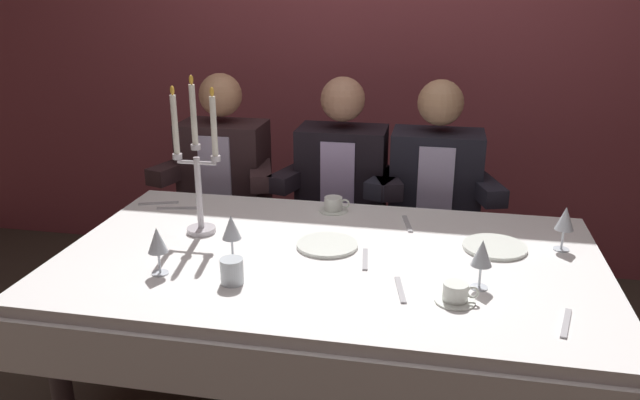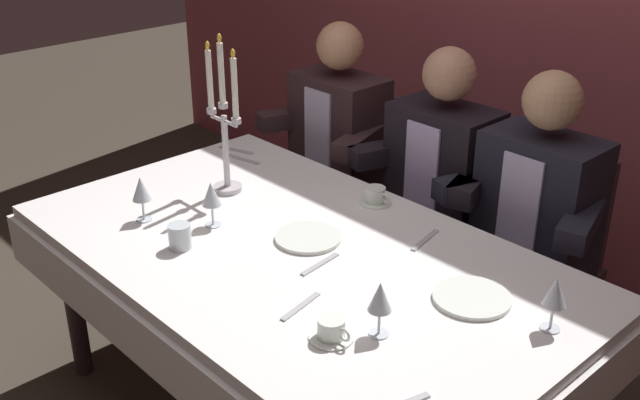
% 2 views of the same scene
% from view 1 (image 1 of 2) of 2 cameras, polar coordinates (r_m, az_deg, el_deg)
% --- Properties ---
extents(back_wall, '(6.00, 0.12, 2.70)m').
position_cam_1_polar(back_wall, '(3.66, 5.73, 14.59)').
color(back_wall, '#923F47').
rests_on(back_wall, ground_plane).
extents(dining_table, '(1.94, 1.14, 0.74)m').
position_cam_1_polar(dining_table, '(2.25, 0.85, -7.82)').
color(dining_table, white).
rests_on(dining_table, ground_plane).
extents(candelabra, '(0.19, 0.11, 0.60)m').
position_cam_1_polar(candelabra, '(2.36, -11.21, 2.67)').
color(candelabra, silver).
rests_on(candelabra, dining_table).
extents(dinner_plate_0, '(0.22, 0.22, 0.01)m').
position_cam_1_polar(dinner_plate_0, '(2.26, 0.67, -4.16)').
color(dinner_plate_0, white).
rests_on(dinner_plate_0, dining_table).
extents(dinner_plate_1, '(0.23, 0.23, 0.01)m').
position_cam_1_polar(dinner_plate_1, '(2.34, 15.76, -4.18)').
color(dinner_plate_1, white).
rests_on(dinner_plate_1, dining_table).
extents(wine_glass_0, '(0.07, 0.07, 0.16)m').
position_cam_1_polar(wine_glass_0, '(2.36, 21.61, -1.69)').
color(wine_glass_0, silver).
rests_on(wine_glass_0, dining_table).
extents(wine_glass_1, '(0.07, 0.07, 0.16)m').
position_cam_1_polar(wine_glass_1, '(2.09, -14.73, -3.73)').
color(wine_glass_1, silver).
rests_on(wine_glass_1, dining_table).
extents(wine_glass_2, '(0.07, 0.07, 0.16)m').
position_cam_1_polar(wine_glass_2, '(1.99, 14.67, -4.84)').
color(wine_glass_2, silver).
rests_on(wine_glass_2, dining_table).
extents(wine_glass_3, '(0.07, 0.07, 0.16)m').
position_cam_1_polar(wine_glass_3, '(2.14, -8.15, -2.60)').
color(wine_glass_3, silver).
rests_on(wine_glass_3, dining_table).
extents(water_tumbler_0, '(0.08, 0.08, 0.08)m').
position_cam_1_polar(water_tumbler_0, '(2.01, -8.10, -6.50)').
color(water_tumbler_0, silver).
rests_on(water_tumbler_0, dining_table).
extents(coffee_cup_0, '(0.13, 0.12, 0.06)m').
position_cam_1_polar(coffee_cup_0, '(1.93, 12.38, -8.41)').
color(coffee_cup_0, white).
rests_on(coffee_cup_0, dining_table).
extents(coffee_cup_1, '(0.13, 0.12, 0.06)m').
position_cam_1_polar(coffee_cup_1, '(2.61, 1.27, -0.46)').
color(coffee_cup_1, white).
rests_on(coffee_cup_1, dining_table).
extents(fork_0, '(0.05, 0.17, 0.01)m').
position_cam_1_polar(fork_0, '(1.98, 7.39, -8.18)').
color(fork_0, '#B7B7BC').
rests_on(fork_0, dining_table).
extents(spoon_1, '(0.06, 0.17, 0.01)m').
position_cam_1_polar(spoon_1, '(1.91, 21.68, -10.47)').
color(spoon_1, '#B7B7BC').
rests_on(spoon_1, dining_table).
extents(spoon_2, '(0.05, 0.17, 0.01)m').
position_cam_1_polar(spoon_2, '(2.49, 8.04, -2.17)').
color(spoon_2, '#B7B7BC').
rests_on(spoon_2, dining_table).
extents(fork_3, '(0.17, 0.07, 0.01)m').
position_cam_1_polar(fork_3, '(2.79, -14.63, -0.29)').
color(fork_3, '#B7B7BC').
rests_on(fork_3, dining_table).
extents(spoon_4, '(0.04, 0.17, 0.01)m').
position_cam_1_polar(spoon_4, '(2.17, 4.17, -5.45)').
color(spoon_4, '#B7B7BC').
rests_on(spoon_4, dining_table).
extents(spoon_5, '(0.17, 0.05, 0.01)m').
position_cam_1_polar(spoon_5, '(2.71, -13.02, -0.73)').
color(spoon_5, '#B7B7BC').
rests_on(spoon_5, dining_table).
extents(seated_diner_0, '(0.63, 0.48, 1.24)m').
position_cam_1_polar(seated_diner_0, '(3.18, -8.73, 2.44)').
color(seated_diner_0, '#342629').
rests_on(seated_diner_0, ground_plane).
extents(seated_diner_1, '(0.63, 0.48, 1.24)m').
position_cam_1_polar(seated_diner_1, '(3.04, 2.04, 1.82)').
color(seated_diner_1, '#342629').
rests_on(seated_diner_1, ground_plane).
extents(seated_diner_2, '(0.63, 0.48, 1.24)m').
position_cam_1_polar(seated_diner_2, '(3.00, 10.55, 1.29)').
color(seated_diner_2, '#342629').
rests_on(seated_diner_2, ground_plane).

